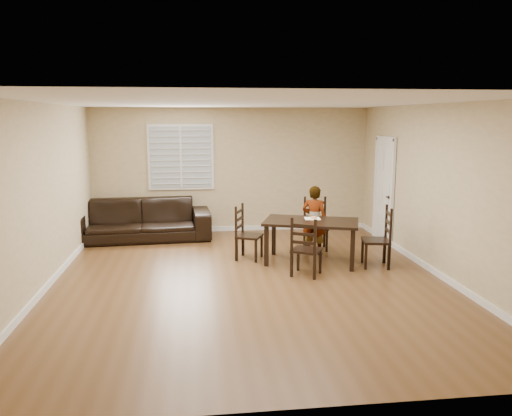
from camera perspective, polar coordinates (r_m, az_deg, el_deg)
The scene contains 11 objects.
ground at distance 7.80m, azimuth -0.79°, elevation -8.27°, with size 7.00×7.00×0.00m, color brown.
room at distance 7.61m, azimuth -0.70°, elevation 5.19°, with size 6.04×7.04×2.72m.
dining_table at distance 8.62m, azimuth 6.33°, elevation -2.01°, with size 1.79×1.35×0.74m.
chair_near at distance 9.65m, azimuth 6.75°, elevation -1.94°, with size 0.50×0.47×0.99m.
chair_far at distance 7.87m, azimuth 5.54°, elevation -4.85°, with size 0.57×0.56×0.96m.
chair_left at distance 8.87m, azimuth -1.49°, elevation -3.03°, with size 0.55×0.56×0.97m.
chair_right at distance 8.65m, azimuth 14.35°, elevation -3.50°, with size 0.51×0.54×1.03m.
child at distance 9.19m, azimuth 6.67°, elevation -1.38°, with size 0.46×0.30×1.27m, color gray.
napkin at distance 8.78m, azimuth 6.45°, elevation -1.19°, with size 0.27×0.27×0.00m, color white.
donut at distance 8.77m, azimuth 6.58°, elevation -1.05°, with size 0.11×0.11×0.04m.
sofa at distance 10.54m, azimuth -12.99°, elevation -1.32°, with size 2.81×1.10×0.82m, color black.
Camera 1 is at (-0.78, -7.36, 2.48)m, focal length 35.00 mm.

